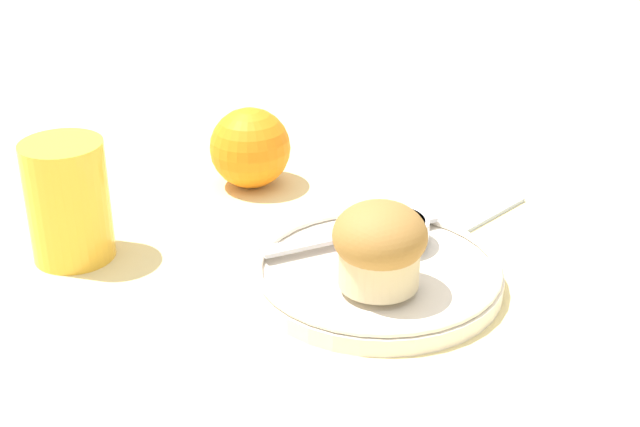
% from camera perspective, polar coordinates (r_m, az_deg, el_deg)
% --- Properties ---
extents(ground_plane, '(3.00, 3.00, 0.00)m').
position_cam_1_polar(ground_plane, '(0.73, 2.01, -3.78)').
color(ground_plane, beige).
extents(plate, '(0.20, 0.20, 0.02)m').
position_cam_1_polar(plate, '(0.71, 3.85, -3.81)').
color(plate, silver).
rests_on(plate, ground_plane).
extents(muffin, '(0.07, 0.07, 0.07)m').
position_cam_1_polar(muffin, '(0.66, 3.83, -2.04)').
color(muffin, beige).
rests_on(muffin, plate).
extents(cream_ramekin, '(0.06, 0.06, 0.02)m').
position_cam_1_polar(cream_ramekin, '(0.74, 4.70, -0.89)').
color(cream_ramekin, silver).
rests_on(cream_ramekin, plate).
extents(berry_pair, '(0.03, 0.02, 0.02)m').
position_cam_1_polar(berry_pair, '(0.72, 3.01, -1.34)').
color(berry_pair, '#B7192D').
rests_on(berry_pair, plate).
extents(butter_knife, '(0.15, 0.07, 0.00)m').
position_cam_1_polar(butter_knife, '(0.74, 2.00, -1.32)').
color(butter_knife, '#B7B7BC').
rests_on(butter_knife, plate).
extents(orange_fruit, '(0.08, 0.08, 0.08)m').
position_cam_1_polar(orange_fruit, '(0.87, -4.49, 4.21)').
color(orange_fruit, orange).
rests_on(orange_fruit, ground_plane).
extents(juice_glass, '(0.07, 0.07, 0.10)m').
position_cam_1_polar(juice_glass, '(0.76, -15.82, 0.77)').
color(juice_glass, gold).
rests_on(juice_glass, ground_plane).
extents(folded_napkin, '(0.10, 0.06, 0.01)m').
position_cam_1_polar(folded_napkin, '(0.84, 9.63, 0.47)').
color(folded_napkin, '#B2BCCC').
rests_on(folded_napkin, ground_plane).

